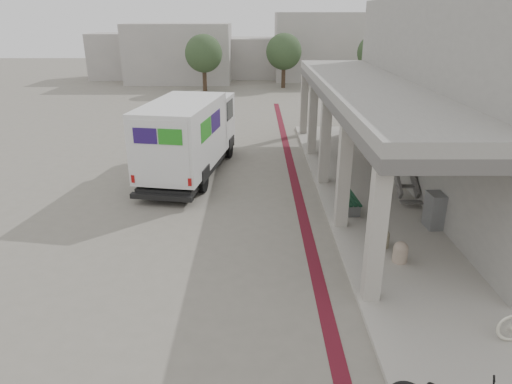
{
  "coord_description": "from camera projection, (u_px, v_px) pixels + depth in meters",
  "views": [
    {
      "loc": [
        -0.63,
        -12.67,
        6.4
      ],
      "look_at": [
        -0.59,
        -0.44,
        1.6
      ],
      "focal_mm": 32.0,
      "sensor_mm": 36.0,
      "label": 1
    }
  ],
  "objects": [
    {
      "name": "ground",
      "position": [
        275.0,
        235.0,
        14.13
      ],
      "size": [
        120.0,
        120.0,
        0.0
      ],
      "primitive_type": "plane",
      "color": "slate",
      "rests_on": "ground"
    },
    {
      "name": "bike_lane_stripe",
      "position": [
        301.0,
        209.0,
        15.99
      ],
      "size": [
        0.35,
        40.0,
        0.01
      ],
      "primitive_type": "cube",
      "color": "#55111D",
      "rests_on": "ground"
    },
    {
      "name": "sidewalk",
      "position": [
        404.0,
        233.0,
        14.12
      ],
      "size": [
        4.4,
        28.0,
        0.12
      ],
      "primitive_type": "cube",
      "color": "#9F9C8F",
      "rests_on": "ground"
    },
    {
      "name": "transit_building",
      "position": [
        453.0,
        99.0,
        17.09
      ],
      "size": [
        7.6,
        17.0,
        7.0
      ],
      "color": "gray",
      "rests_on": "ground"
    },
    {
      "name": "distant_backdrop",
      "position": [
        233.0,
        52.0,
        46.54
      ],
      "size": [
        28.0,
        10.0,
        6.5
      ],
      "color": "#989590",
      "rests_on": "ground"
    },
    {
      "name": "tree_left",
      "position": [
        204.0,
        54.0,
        39.02
      ],
      "size": [
        3.2,
        3.2,
        4.8
      ],
      "color": "#38281C",
      "rests_on": "ground"
    },
    {
      "name": "tree_mid",
      "position": [
        284.0,
        52.0,
        40.9
      ],
      "size": [
        3.2,
        3.2,
        4.8
      ],
      "color": "#38281C",
      "rests_on": "ground"
    },
    {
      "name": "tree_right",
      "position": [
        376.0,
        53.0,
        39.99
      ],
      "size": [
        3.2,
        3.2,
        4.8
      ],
      "color": "#38281C",
      "rests_on": "ground"
    },
    {
      "name": "fedex_truck",
      "position": [
        190.0,
        134.0,
        18.91
      ],
      "size": [
        3.5,
        7.83,
        3.22
      ],
      "rotation": [
        0.0,
        0.0,
        -0.17
      ],
      "color": "black",
      "rests_on": "ground"
    },
    {
      "name": "bench",
      "position": [
        348.0,
        198.0,
        15.74
      ],
      "size": [
        0.55,
        1.99,
        0.46
      ],
      "rotation": [
        0.0,
        0.0,
        0.06
      ],
      "color": "slate",
      "rests_on": "sidewalk"
    },
    {
      "name": "bollard_near",
      "position": [
        383.0,
        238.0,
        13.06
      ],
      "size": [
        0.37,
        0.37,
        0.55
      ],
      "color": "gray",
      "rests_on": "sidewalk"
    },
    {
      "name": "bollard_far",
      "position": [
        400.0,
        252.0,
        12.27
      ],
      "size": [
        0.4,
        0.4,
        0.59
      ],
      "color": "gray",
      "rests_on": "sidewalk"
    },
    {
      "name": "utility_cabinet",
      "position": [
        435.0,
        210.0,
        14.18
      ],
      "size": [
        0.54,
        0.7,
        1.12
      ],
      "primitive_type": "cube",
      "rotation": [
        0.0,
        0.0,
        0.05
      ],
      "color": "gray",
      "rests_on": "sidewalk"
    }
  ]
}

